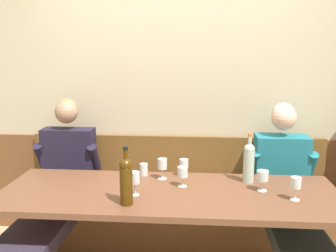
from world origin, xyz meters
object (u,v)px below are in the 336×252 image
wine_glass_left_end (296,184)px  water_tumbler_center (144,169)px  dining_table (169,202)px  wine_glass_mid_right (263,176)px  wall_bench (175,214)px  person_center_right_seat (289,195)px  wine_glass_center_front (135,179)px  wine_glass_mid_left (162,165)px  wine_glass_near_bucket (183,173)px  wine_bottle_green_tall (126,180)px  wine_glass_right_end (184,164)px  wine_bottle_amber_mid (249,161)px  person_left_seat (54,192)px

wine_glass_left_end → water_tumbler_center: size_ratio=1.67×
dining_table → wine_glass_left_end: (0.81, -0.09, 0.19)m
wine_glass_left_end → wine_glass_mid_right: wine_glass_left_end is taller
wall_bench → person_center_right_seat: size_ratio=2.04×
wine_glass_center_front → water_tumbler_center: 0.41m
person_center_right_seat → wine_glass_mid_left: 0.98m
wall_bench → wine_glass_near_bucket: bearing=-81.5°
wine_glass_near_bucket → water_tumbler_center: size_ratio=1.57×
wine_glass_left_end → wine_glass_near_bucket: wine_glass_left_end is taller
person_center_right_seat → wine_bottle_green_tall: bearing=-153.3°
wine_glass_mid_left → wine_glass_center_front: 0.36m
wine_glass_right_end → wine_glass_mid_left: 0.17m
person_center_right_seat → water_tumbler_center: bearing=-179.3°
person_center_right_seat → wine_bottle_amber_mid: bearing=-162.7°
person_left_seat → wine_glass_center_front: (0.70, -0.38, 0.26)m
wine_glass_right_end → wine_glass_mid_left: size_ratio=0.87×
wine_glass_mid_left → wine_glass_mid_right: 0.72m
water_tumbler_center → wine_glass_mid_left: bearing=-25.3°
wine_bottle_amber_mid → dining_table: bearing=-157.7°
wine_glass_near_bucket → wine_glass_mid_left: bearing=136.7°
wall_bench → wine_bottle_amber_mid: size_ratio=7.21×
wine_glass_mid_left → wine_glass_left_end: bearing=-20.7°
wine_glass_center_front → wine_bottle_green_tall: bearing=-100.1°
wall_bench → wine_bottle_green_tall: (-0.25, -0.91, 0.63)m
wine_glass_mid_left → wine_glass_mid_right: size_ratio=1.08×
wine_glass_right_end → wine_glass_near_bucket: wine_glass_near_bucket is taller
person_center_right_seat → wine_glass_mid_right: (-0.25, -0.27, 0.24)m
person_left_seat → wine_glass_mid_left: 0.89m
dining_table → wine_bottle_amber_mid: 0.64m
wall_bench → wine_glass_mid_right: size_ratio=18.20×
wine_bottle_amber_mid → wine_glass_mid_right: 0.19m
wine_glass_mid_left → wine_glass_mid_right: wine_glass_mid_left is taller
person_left_seat → wine_bottle_green_tall: person_left_seat is taller
wine_glass_near_bucket → wine_glass_mid_right: bearing=-4.2°
water_tumbler_center → dining_table: bearing=-55.1°
water_tumbler_center → wine_glass_right_end: bearing=-0.3°
person_center_right_seat → wine_bottle_green_tall: size_ratio=3.46×
wall_bench → person_center_right_seat: bearing=-21.5°
wine_glass_right_end → wine_glass_left_end: (0.72, -0.40, 0.02)m
dining_table → wine_bottle_amber_mid: bearing=22.3°
wine_bottle_green_tall → water_tumbler_center: 0.56m
person_left_seat → water_tumbler_center: (0.70, 0.02, 0.19)m
wall_bench → wine_bottle_green_tall: wine_bottle_green_tall is taller
wine_glass_near_bucket → water_tumbler_center: bearing=144.5°
wine_glass_right_end → wine_glass_center_front: size_ratio=0.84×
wine_glass_center_front → water_tumbler_center: wine_glass_center_front is taller
wine_glass_left_end → water_tumbler_center: bearing=158.6°
wall_bench → wine_glass_center_front: wall_bench is taller
wine_bottle_amber_mid → water_tumbler_center: bearing=173.6°
wine_glass_mid_left → wine_glass_mid_right: bearing=-15.0°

